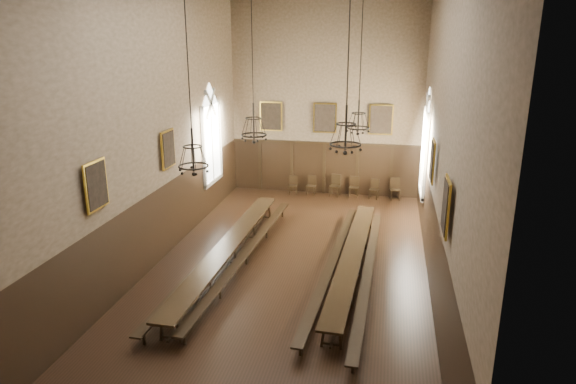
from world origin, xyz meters
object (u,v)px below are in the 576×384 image
(chair_5, at_px, (354,191))
(bench_left_inner, at_px, (246,256))
(chair_6, at_px, (374,193))
(chandelier_front_left, at_px, (193,153))
(chandelier_front_right, at_px, (346,133))
(chair_4, at_px, (335,190))
(chair_3, at_px, (311,189))
(chandelier_back_left, at_px, (254,126))
(bench_left_outer, at_px, (212,258))
(bench_right_outer, at_px, (368,273))
(chair_7, at_px, (395,193))
(chair_2, at_px, (293,189))
(chandelier_back_right, at_px, (358,117))
(bench_right_inner, at_px, (333,264))
(table_left, at_px, (229,255))
(table_right, at_px, (352,263))

(chair_5, bearing_deg, bench_left_inner, -106.43)
(chair_6, xyz_separation_m, chandelier_front_left, (-4.35, -11.44, 4.27))
(chair_5, relative_size, chandelier_front_right, 0.22)
(chandelier_front_left, bearing_deg, chair_4, 77.76)
(chair_3, height_order, chair_4, chair_4)
(bench_left_inner, xyz_separation_m, chair_4, (2.08, 8.29, 0.01))
(chandelier_back_left, bearing_deg, bench_left_outer, -104.62)
(bench_right_outer, relative_size, chandelier_back_left, 1.95)
(bench_right_outer, bearing_deg, bench_left_inner, 173.09)
(chair_7, relative_size, chandelier_front_right, 0.24)
(chair_2, bearing_deg, chair_7, -5.67)
(chair_5, distance_m, chandelier_front_right, 11.86)
(chair_5, height_order, chandelier_back_right, chandelier_back_right)
(bench_right_inner, bearing_deg, chandelier_back_right, 74.84)
(table_left, bearing_deg, bench_left_inner, 21.09)
(table_right, bearing_deg, chair_6, 87.38)
(chair_3, bearing_deg, bench_left_inner, -88.27)
(table_right, distance_m, chair_5, 8.36)
(table_right, xyz_separation_m, chair_7, (1.36, 8.28, -0.06))
(bench_right_outer, height_order, chair_6, chair_6)
(bench_right_inner, distance_m, chair_6, 8.32)
(table_left, bearing_deg, chair_4, 72.81)
(bench_right_inner, relative_size, chandelier_front_right, 2.35)
(bench_left_inner, height_order, chandelier_front_right, chandelier_front_right)
(table_left, xyz_separation_m, chandelier_back_right, (4.00, 2.13, 4.40))
(chair_4, distance_m, chair_6, 1.86)
(table_right, relative_size, chair_2, 10.67)
(chair_3, height_order, chandelier_front_right, chandelier_front_right)
(chair_5, bearing_deg, chair_2, -174.44)
(table_right, height_order, chandelier_back_right, chandelier_back_right)
(bench_left_outer, distance_m, bench_left_inner, 1.15)
(table_left, height_order, bench_right_outer, table_left)
(chair_3, bearing_deg, table_right, -64.32)
(table_right, height_order, chair_5, chair_5)
(chair_2, xyz_separation_m, chair_4, (2.04, 0.08, 0.04))
(chandelier_front_left, bearing_deg, chair_5, 73.59)
(bench_right_inner, xyz_separation_m, chandelier_front_left, (-3.34, -3.18, 4.26))
(bench_left_inner, xyz_separation_m, chandelier_back_left, (-0.34, 2.54, 3.96))
(bench_left_inner, height_order, chandelier_front_left, chandelier_front_left)
(chair_4, relative_size, chair_6, 1.12)
(table_left, height_order, chair_7, chair_7)
(bench_left_inner, bearing_deg, table_left, -158.91)
(bench_left_inner, relative_size, chandelier_front_left, 2.14)
(bench_left_inner, distance_m, chair_2, 8.21)
(chair_7, xyz_separation_m, chandelier_back_left, (-5.26, -5.72, 3.95))
(bench_right_outer, bearing_deg, chair_3, 109.84)
(table_left, xyz_separation_m, chair_5, (3.53, 8.54, -0.10))
(bench_right_outer, relative_size, chair_5, 10.39)
(chair_5, distance_m, chandelier_front_left, 12.75)
(chair_4, relative_size, chandelier_back_left, 0.20)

